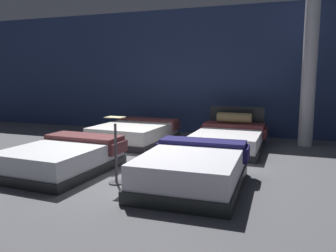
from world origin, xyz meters
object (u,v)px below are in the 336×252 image
object	(u,v)px
support_pillar	(309,71)
bed_3	(229,138)
bed_1	(192,170)
price_sign	(116,158)
bed_0	(63,158)
bed_2	(135,133)

from	to	relation	value
support_pillar	bed_3	bearing A→B (deg)	-148.19
bed_3	bed_1	bearing A→B (deg)	-91.20
bed_1	price_sign	world-z (taller)	price_sign
bed_0	bed_3	world-z (taller)	bed_3
bed_3	support_pillar	distance (m)	2.43
bed_2	bed_1	bearing A→B (deg)	-47.84
bed_1	support_pillar	bearing A→B (deg)	64.77
bed_0	support_pillar	size ratio (longest dim) A/B	0.57
bed_2	bed_3	bearing A→B (deg)	4.65
bed_1	price_sign	bearing A→B (deg)	-170.76
bed_0	support_pillar	bearing A→B (deg)	45.97
bed_0	bed_1	size ratio (longest dim) A/B	1.00
bed_1	bed_2	xyz separation A→B (m)	(-2.29, 2.78, -0.03)
bed_2	bed_0	bearing A→B (deg)	-88.35
bed_2	price_sign	distance (m)	3.22
bed_2	support_pillar	world-z (taller)	support_pillar
bed_3	price_sign	xyz separation A→B (m)	(-1.20, -3.09, 0.15)
price_sign	bed_3	bearing A→B (deg)	68.71
bed_0	price_sign	bearing A→B (deg)	-10.05
bed_1	bed_2	distance (m)	3.60
bed_1	bed_3	bearing A→B (deg)	87.18
bed_3	price_sign	size ratio (longest dim) A/B	2.06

